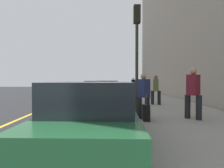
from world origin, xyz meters
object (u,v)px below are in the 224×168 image
at_px(parked_car_silver, 103,95).
at_px(pedestrian_burgundy_coat, 193,92).
at_px(rolling_suitcase, 146,113).
at_px(pedestrian_olive_coat, 156,89).
at_px(parked_car_red, 107,90).
at_px(pedestrian_navy_coat, 143,94).
at_px(pedestrian_black_coat, 133,84).
at_px(parked_car_green, 94,116).
at_px(traffic_light_pole, 137,41).

distance_m(parked_car_silver, pedestrian_burgundy_coat, 4.80).
bearing_deg(rolling_suitcase, pedestrian_burgundy_coat, -80.13).
relative_size(pedestrian_burgundy_coat, pedestrian_olive_coat, 1.09).
height_order(parked_car_silver, rolling_suitcase, parked_car_silver).
height_order(parked_car_red, pedestrian_navy_coat, pedestrian_navy_coat).
xyz_separation_m(parked_car_silver, pedestrian_black_coat, (15.98, -3.50, 0.30)).
bearing_deg(parked_car_green, pedestrian_navy_coat, -30.15).
relative_size(pedestrian_olive_coat, rolling_suitcase, 1.85).
distance_m(parked_car_silver, pedestrian_black_coat, 16.36).
distance_m(pedestrian_black_coat, traffic_light_pole, 18.81).
bearing_deg(parked_car_silver, rolling_suitcase, -155.66).
distance_m(parked_car_red, pedestrian_olive_coat, 5.33).
xyz_separation_m(pedestrian_black_coat, pedestrian_navy_coat, (-19.18, 1.86, -0.02)).
xyz_separation_m(parked_car_green, pedestrian_navy_coat, (2.70, -1.57, 0.27)).
height_order(parked_car_green, pedestrian_black_coat, pedestrian_black_coat).
relative_size(parked_car_silver, pedestrian_black_coat, 2.49).
height_order(traffic_light_pole, rolling_suitcase, traffic_light_pole).
bearing_deg(pedestrian_navy_coat, pedestrian_black_coat, -5.53).
bearing_deg(pedestrian_burgundy_coat, parked_car_green, 127.31).
bearing_deg(parked_car_red, pedestrian_black_coat, -17.37).
bearing_deg(parked_car_green, pedestrian_black_coat, -8.90).
relative_size(pedestrian_navy_coat, rolling_suitcase, 1.81).
distance_m(parked_car_silver, parked_car_red, 5.11).
bearing_deg(parked_car_green, rolling_suitcase, -35.33).
relative_size(parked_car_green, parked_car_silver, 1.06).
relative_size(parked_car_green, pedestrian_olive_coat, 2.65).
height_order(pedestrian_burgundy_coat, traffic_light_pole, traffic_light_pole).
relative_size(pedestrian_black_coat, pedestrian_navy_coat, 1.03).
bearing_deg(parked_car_red, pedestrian_navy_coat, -169.48).
relative_size(pedestrian_olive_coat, traffic_light_pole, 0.39).
height_order(pedestrian_black_coat, pedestrian_burgundy_coat, pedestrian_burgundy_coat).
relative_size(parked_car_silver, rolling_suitcase, 4.63).
bearing_deg(parked_car_red, parked_car_green, 179.86).
distance_m(traffic_light_pole, rolling_suitcase, 2.87).
bearing_deg(pedestrian_black_coat, traffic_light_pole, 173.78).
distance_m(pedestrian_navy_coat, pedestrian_olive_coat, 4.09).
bearing_deg(pedestrian_black_coat, parked_car_silver, 167.64).
bearing_deg(pedestrian_navy_coat, parked_car_green, 149.85).
height_order(parked_car_silver, parked_car_red, same).
height_order(parked_car_red, rolling_suitcase, parked_car_red).
bearing_deg(rolling_suitcase, traffic_light_pole, 9.87).
bearing_deg(pedestrian_navy_coat, traffic_light_pole, 16.04).
bearing_deg(parked_car_silver, pedestrian_burgundy_coat, -134.62).
bearing_deg(parked_car_green, pedestrian_burgundy_coat, -52.69).
height_order(parked_car_green, pedestrian_navy_coat, pedestrian_navy_coat).
xyz_separation_m(pedestrian_burgundy_coat, traffic_light_pole, (0.75, 1.93, 1.96)).
xyz_separation_m(parked_car_red, traffic_light_pole, (-7.72, -1.37, 2.33)).
relative_size(parked_car_green, rolling_suitcase, 4.89).
bearing_deg(pedestrian_olive_coat, pedestrian_black_coat, -1.82).
bearing_deg(parked_car_red, pedestrian_olive_coat, -146.84).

